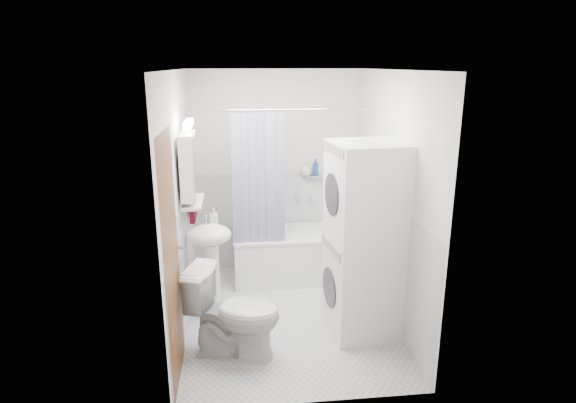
{
  "coord_description": "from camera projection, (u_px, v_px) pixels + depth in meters",
  "views": [
    {
      "loc": [
        -0.48,
        -4.32,
        2.45
      ],
      "look_at": [
        0.02,
        0.15,
        1.16
      ],
      "focal_mm": 30.0,
      "sensor_mm": 36.0,
      "label": 1
    }
  ],
  "objects": [
    {
      "name": "curtain_rod",
      "position": [
        302.0,
        110.0,
        4.93
      ],
      "size": [
        1.67,
        0.02,
        0.02
      ],
      "primitive_type": "cylinder",
      "rotation": [
        0.0,
        1.57,
        0.0
      ],
      "color": "silver",
      "rests_on": "room_walls"
    },
    {
      "name": "floor",
      "position": [
        288.0,
        316.0,
        4.85
      ],
      "size": [
        2.6,
        2.6,
        0.0
      ],
      "primitive_type": "plane",
      "color": "silver",
      "rests_on": "ground"
    },
    {
      "name": "shampoo_a",
      "position": [
        306.0,
        170.0,
        5.74
      ],
      "size": [
        0.13,
        0.17,
        0.13
      ],
      "primitive_type": "imported",
      "color": "gray",
      "rests_on": "shower_caddy"
    },
    {
      "name": "shower_curtain",
      "position": [
        258.0,
        182.0,
        5.08
      ],
      "size": [
        0.55,
        0.02,
        1.45
      ],
      "color": "#18154C",
      "rests_on": "curtain_rod"
    },
    {
      "name": "tub_spout",
      "position": [
        310.0,
        197.0,
        5.85
      ],
      "size": [
        0.04,
        0.12,
        0.04
      ],
      "primitive_type": "cylinder",
      "rotation": [
        1.57,
        0.0,
        0.0
      ],
      "color": "silver",
      "rests_on": "room_walls"
    },
    {
      "name": "shelf",
      "position": [
        193.0,
        202.0,
        4.53
      ],
      "size": [
        0.18,
        0.54,
        0.02
      ],
      "primitive_type": "cube",
      "color": "silver",
      "rests_on": "room_walls"
    },
    {
      "name": "shampoo_b",
      "position": [
        315.0,
        172.0,
        5.76
      ],
      "size": [
        0.08,
        0.21,
        0.08
      ],
      "primitive_type": "imported",
      "color": "navy",
      "rests_on": "shower_caddy"
    },
    {
      "name": "washer_dryer",
      "position": [
        365.0,
        240.0,
        4.39
      ],
      "size": [
        0.7,
        0.7,
        1.8
      ],
      "rotation": [
        0.0,
        0.0,
        0.1
      ],
      "color": "white",
      "rests_on": "ground"
    },
    {
      "name": "medicine_cabinet",
      "position": [
        189.0,
        164.0,
        4.42
      ],
      "size": [
        0.13,
        0.5,
        0.71
      ],
      "color": "white",
      "rests_on": "room_walls"
    },
    {
      "name": "room_walls",
      "position": [
        288.0,
        172.0,
        4.45
      ],
      "size": [
        2.6,
        2.6,
        2.6
      ],
      "color": "white",
      "rests_on": "ground"
    },
    {
      "name": "sink",
      "position": [
        210.0,
        249.0,
        4.71
      ],
      "size": [
        0.44,
        0.37,
        1.04
      ],
      "color": "white",
      "rests_on": "ground"
    },
    {
      "name": "wainscot",
      "position": [
        285.0,
        250.0,
        4.97
      ],
      "size": [
        1.98,
        2.58,
        2.58
      ],
      "color": "silver",
      "rests_on": "ground"
    },
    {
      "name": "door",
      "position": [
        181.0,
        247.0,
        3.95
      ],
      "size": [
        0.05,
        2.0,
        2.0
      ],
      "color": "brown",
      "rests_on": "ground"
    },
    {
      "name": "soap_pump",
      "position": [
        214.0,
        221.0,
        4.76
      ],
      "size": [
        0.08,
        0.17,
        0.08
      ],
      "primitive_type": "imported",
      "color": "gray",
      "rests_on": "sink"
    },
    {
      "name": "shower_caddy",
      "position": [
        315.0,
        176.0,
        5.77
      ],
      "size": [
        0.22,
        0.06,
        0.02
      ],
      "primitive_type": "cube",
      "color": "silver",
      "rests_on": "room_walls"
    },
    {
      "name": "shelf_cup",
      "position": [
        194.0,
        192.0,
        4.62
      ],
      "size": [
        0.1,
        0.09,
        0.1
      ],
      "primitive_type": "imported",
      "color": "gray",
      "rests_on": "shelf"
    },
    {
      "name": "towel",
      "position": [
        192.0,
        179.0,
        5.0
      ],
      "size": [
        0.07,
        0.36,
        0.86
      ],
      "color": "#4C0A13",
      "rests_on": "room_walls"
    },
    {
      "name": "toilet",
      "position": [
        235.0,
        313.0,
        4.12
      ],
      "size": [
        0.9,
        0.66,
        0.78
      ],
      "primitive_type": "imported",
      "rotation": [
        0.0,
        0.0,
        1.28
      ],
      "color": "white",
      "rests_on": "ground"
    },
    {
      "name": "bathtub",
      "position": [
        297.0,
        252.0,
        5.67
      ],
      "size": [
        1.49,
        0.71,
        0.57
      ],
      "color": "white",
      "rests_on": "ground"
    },
    {
      "name": "shelf_bottle",
      "position": [
        191.0,
        201.0,
        4.37
      ],
      "size": [
        0.07,
        0.18,
        0.07
      ],
      "primitive_type": "imported",
      "color": "gray",
      "rests_on": "shelf"
    }
  ]
}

